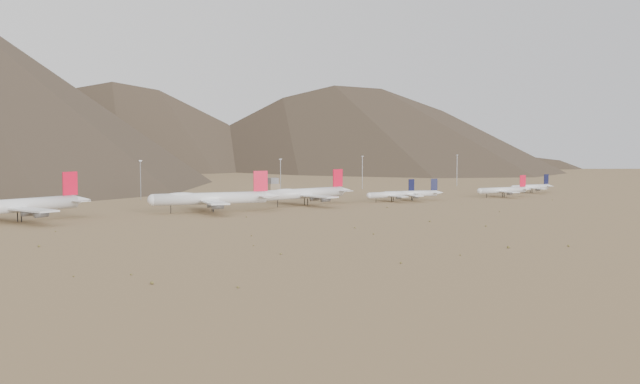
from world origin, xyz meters
TOP-DOWN VIEW (x-y plane):
  - ground at (0.00, 0.00)m, footprint 3000.00×3000.00m
  - widebody_west at (-158.42, 33.66)m, footprint 74.77×59.59m
  - widebody_centre at (-59.01, 29.28)m, footprint 73.00×57.24m
  - widebody_east at (6.60, 39.01)m, footprint 69.37×53.98m
  - narrowbody_a at (67.32, 32.15)m, footprint 41.29×29.47m
  - narrowbody_b at (81.87, 30.42)m, footprint 40.77×30.17m
  - narrowbody_c at (151.86, 19.81)m, footprint 43.75×31.81m
  - narrowbody_d at (197.91, 37.69)m, footprint 40.01×28.75m
  - control_tower at (30.00, 120.00)m, footprint 8.00×8.00m
  - mast_west at (-63.10, 127.03)m, footprint 2.00×0.60m
  - mast_centre at (30.09, 109.43)m, footprint 2.00×0.60m
  - mast_east at (121.48, 141.03)m, footprint 2.00×0.60m
  - mast_far_east at (209.76, 130.05)m, footprint 2.00×0.60m
  - desert_scrub at (-15.24, -103.61)m, footprint 442.62×172.65m

SIDE VIEW (x-z plane):
  - ground at x=0.00m, z-range 0.00..0.00m
  - desert_scrub at x=-15.24m, z-range -0.14..0.79m
  - narrowbody_d at x=197.91m, z-range -2.32..10.88m
  - narrowbody_a at x=67.32m, z-range -2.39..11.23m
  - narrowbody_b at x=81.87m, z-range -2.42..11.38m
  - narrowbody_c at x=151.86m, z-range -2.54..11.96m
  - control_tower at x=30.00m, z-range -0.68..11.32m
  - widebody_east at x=6.60m, z-range -3.21..17.49m
  - widebody_centre at x=-59.01m, z-range -3.41..18.54m
  - widebody_west at x=-158.42m, z-range -3.59..19.55m
  - mast_west at x=-63.10m, z-range 1.35..27.05m
  - mast_centre at x=30.09m, z-range 1.35..27.05m
  - mast_east at x=121.48m, z-range 1.35..27.05m
  - mast_far_east at x=209.76m, z-range 1.35..27.05m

